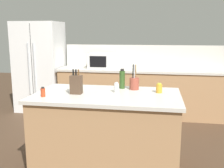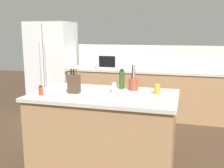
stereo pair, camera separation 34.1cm
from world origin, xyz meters
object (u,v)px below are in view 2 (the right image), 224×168
(microwave, at_px, (112,61))
(spice_jar_paprika, at_px, (41,91))
(olive_oil_bottle, at_px, (122,79))
(refrigerator, at_px, (52,66))
(salt_shaker, at_px, (114,88))
(knife_block, at_px, (74,84))
(utensil_crock, at_px, (133,83))
(honey_jar, at_px, (157,89))

(microwave, bearing_deg, spice_jar_paprika, -93.83)
(olive_oil_bottle, bearing_deg, microwave, 109.30)
(refrigerator, height_order, olive_oil_bottle, refrigerator)
(refrigerator, relative_size, salt_shaker, 14.86)
(salt_shaker, height_order, spice_jar_paprika, salt_shaker)
(knife_block, bearing_deg, olive_oil_bottle, 40.45)
(utensil_crock, relative_size, honey_jar, 2.74)
(microwave, bearing_deg, refrigerator, 177.86)
(salt_shaker, relative_size, honey_jar, 1.08)
(utensil_crock, xyz_separation_m, honey_jar, (0.31, -0.14, -0.03))
(salt_shaker, bearing_deg, spice_jar_paprika, -155.81)
(olive_oil_bottle, relative_size, honey_jar, 2.18)
(salt_shaker, relative_size, spice_jar_paprika, 1.14)
(microwave, relative_size, utensil_crock, 1.65)
(knife_block, height_order, honey_jar, knife_block)
(microwave, relative_size, salt_shaker, 4.20)
(refrigerator, bearing_deg, utensil_crock, -41.81)
(knife_block, distance_m, olive_oil_bottle, 0.63)
(knife_block, height_order, salt_shaker, knife_block)
(olive_oil_bottle, bearing_deg, spice_jar_paprika, -143.76)
(utensil_crock, relative_size, olive_oil_bottle, 1.26)
(spice_jar_paprika, xyz_separation_m, olive_oil_bottle, (0.82, 0.60, 0.07))
(knife_block, relative_size, spice_jar_paprika, 2.61)
(microwave, relative_size, knife_block, 1.83)
(knife_block, relative_size, salt_shaker, 2.30)
(utensil_crock, bearing_deg, olive_oil_bottle, 166.03)
(utensil_crock, bearing_deg, salt_shaker, -133.25)
(refrigerator, distance_m, utensil_crock, 2.93)
(refrigerator, bearing_deg, microwave, -2.14)
(salt_shaker, bearing_deg, microwave, 106.26)
(honey_jar, bearing_deg, microwave, 118.83)
(knife_block, xyz_separation_m, utensil_crock, (0.65, 0.35, -0.03))
(utensil_crock, bearing_deg, refrigerator, 138.19)
(knife_block, height_order, spice_jar_paprika, knife_block)
(microwave, bearing_deg, honey_jar, -61.17)
(spice_jar_paprika, distance_m, honey_jar, 1.35)
(knife_block, xyz_separation_m, olive_oil_bottle, (0.49, 0.39, 0.01))
(spice_jar_paprika, bearing_deg, knife_block, 32.41)
(microwave, height_order, olive_oil_bottle, microwave)
(salt_shaker, bearing_deg, honey_jar, 8.04)
(microwave, distance_m, spice_jar_paprika, 2.47)
(spice_jar_paprika, bearing_deg, olive_oil_bottle, 36.24)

